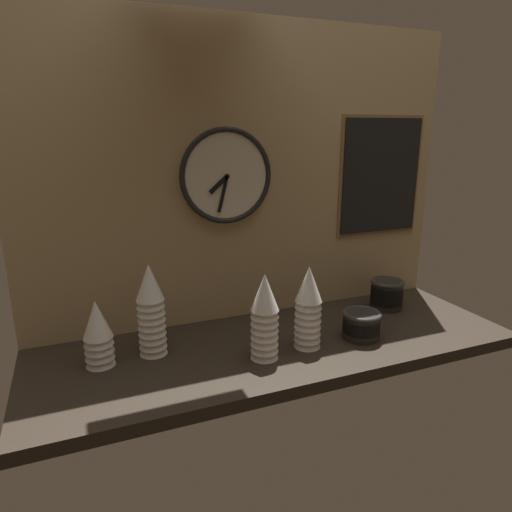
% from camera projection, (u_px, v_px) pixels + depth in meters
% --- Properties ---
extents(ground_plane, '(1.60, 0.56, 0.04)m').
position_uv_depth(ground_plane, '(277.00, 346.00, 1.54)').
color(ground_plane, black).
extents(wall_tiled_back, '(1.60, 0.03, 1.05)m').
position_uv_depth(wall_tiled_back, '(248.00, 176.00, 1.63)').
color(wall_tiled_back, tan).
rests_on(wall_tiled_back, ground_plane).
extents(cup_stack_center_right, '(0.09, 0.09, 0.27)m').
position_uv_depth(cup_stack_center_right, '(308.00, 307.00, 1.46)').
color(cup_stack_center_right, white).
rests_on(cup_stack_center_right, ground_plane).
extents(cup_stack_left, '(0.09, 0.09, 0.30)m').
position_uv_depth(cup_stack_left, '(151.00, 310.00, 1.41)').
color(cup_stack_left, white).
rests_on(cup_stack_left, ground_plane).
extents(cup_stack_far_left, '(0.09, 0.09, 0.21)m').
position_uv_depth(cup_stack_far_left, '(98.00, 334.00, 1.35)').
color(cup_stack_far_left, white).
rests_on(cup_stack_far_left, ground_plane).
extents(cup_stack_center, '(0.09, 0.09, 0.27)m').
position_uv_depth(cup_stack_center, '(265.00, 317.00, 1.38)').
color(cup_stack_center, white).
rests_on(cup_stack_center, ground_plane).
extents(bowl_stack_right, '(0.13, 0.13, 0.09)m').
position_uv_depth(bowl_stack_right, '(361.00, 324.00, 1.54)').
color(bowl_stack_right, black).
rests_on(bowl_stack_right, ground_plane).
extents(bowl_stack_far_right, '(0.13, 0.13, 0.12)m').
position_uv_depth(bowl_stack_far_right, '(387.00, 293.00, 1.80)').
color(bowl_stack_far_right, black).
rests_on(bowl_stack_far_right, ground_plane).
extents(wall_clock, '(0.33, 0.03, 0.33)m').
position_uv_depth(wall_clock, '(226.00, 176.00, 1.57)').
color(wall_clock, beige).
extents(menu_board, '(0.38, 0.01, 0.47)m').
position_uv_depth(menu_board, '(381.00, 176.00, 1.81)').
color(menu_board, olive).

